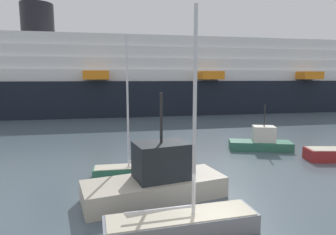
{
  "coord_description": "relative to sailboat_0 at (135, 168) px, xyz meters",
  "views": [
    {
      "loc": [
        -3.52,
        -10.49,
        6.31
      ],
      "look_at": [
        0.0,
        13.32,
        2.94
      ],
      "focal_mm": 30.57,
      "sensor_mm": 36.0,
      "label": 1
    }
  ],
  "objects": [
    {
      "name": "sailboat_0",
      "position": [
        0.0,
        0.0,
        0.0
      ],
      "size": [
        5.41,
        1.42,
        8.85
      ],
      "rotation": [
        0.0,
        0.0,
        3.17
      ],
      "color": "#2D6B51",
      "rests_on": "ground_plane"
    },
    {
      "name": "fishing_boat_0",
      "position": [
        11.18,
        5.1,
        0.26
      ],
      "size": [
        5.58,
        3.16,
        3.96
      ],
      "rotation": [
        0.0,
        0.0,
        -0.27
      ],
      "color": "#2D6B51",
      "rests_on": "ground_plane"
    },
    {
      "name": "ground_plane",
      "position": [
        3.0,
        -7.51,
        -0.46
      ],
      "size": [
        600.0,
        600.0,
        0.0
      ],
      "primitive_type": "plane",
      "color": "#4C5B66"
    },
    {
      "name": "sailboat_3",
      "position": [
        1.62,
        -7.31,
        0.05
      ],
      "size": [
        6.38,
        2.23,
        9.01
      ],
      "rotation": [
        0.0,
        0.0,
        0.11
      ],
      "color": "gray",
      "rests_on": "ground_plane"
    },
    {
      "name": "cruise_ship",
      "position": [
        3.71,
        35.07,
        5.46
      ],
      "size": [
        104.97,
        20.14,
        18.48
      ],
      "rotation": [
        0.0,
        0.0,
        0.05
      ],
      "color": "black",
      "rests_on": "ground_plane"
    },
    {
      "name": "fishing_boat_2",
      "position": [
        1.0,
        -3.74,
        0.57
      ],
      "size": [
        7.78,
        4.33,
        5.55
      ],
      "rotation": [
        0.0,
        0.0,
        0.25
      ],
      "color": "#BCB29E",
      "rests_on": "ground_plane"
    }
  ]
}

